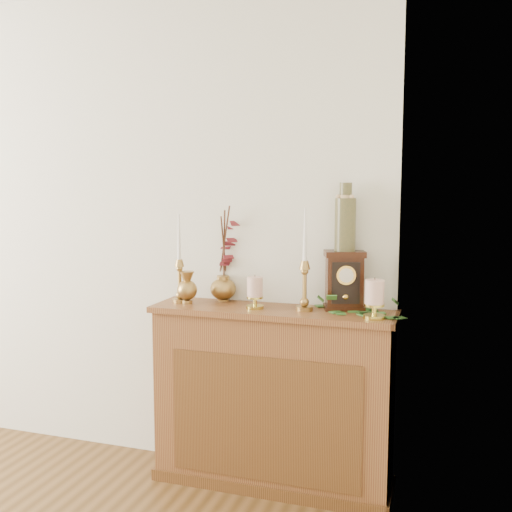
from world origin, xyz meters
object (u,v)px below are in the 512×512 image
(mantel_clock, at_px, (344,281))
(candlestick_left, at_px, (180,274))
(candlestick_center, at_px, (305,277))
(ginger_jar, at_px, (228,258))
(bud_vase, at_px, (187,288))
(ceramic_vase, at_px, (345,220))

(mantel_clock, bearing_deg, candlestick_left, 168.43)
(candlestick_center, bearing_deg, ginger_jar, 162.75)
(ginger_jar, bearing_deg, candlestick_center, -17.25)
(bud_vase, xyz_separation_m, mantel_clock, (0.80, 0.11, 0.06))
(candlestick_center, height_order, ceramic_vase, ceramic_vase)
(candlestick_left, distance_m, ginger_jar, 0.27)
(bud_vase, bearing_deg, mantel_clock, 8.00)
(candlestick_left, distance_m, candlestick_center, 0.67)
(bud_vase, height_order, mantel_clock, mantel_clock)
(candlestick_left, distance_m, ceramic_vase, 0.91)
(candlestick_left, relative_size, bud_vase, 2.75)
(mantel_clock, relative_size, ceramic_vase, 0.88)
(mantel_clock, bearing_deg, ceramic_vase, 90.00)
(candlestick_center, distance_m, bud_vase, 0.63)
(candlestick_center, height_order, bud_vase, candlestick_center)
(bud_vase, relative_size, ginger_jar, 0.33)
(candlestick_left, relative_size, ginger_jar, 0.92)
(mantel_clock, distance_m, ceramic_vase, 0.30)
(candlestick_center, xyz_separation_m, ginger_jar, (-0.46, 0.14, 0.06))
(bud_vase, distance_m, ceramic_vase, 0.89)
(ginger_jar, bearing_deg, bud_vase, -135.07)
(candlestick_left, bearing_deg, ginger_jar, 33.71)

